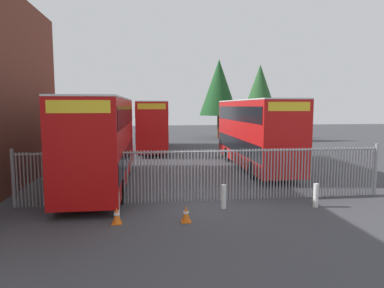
% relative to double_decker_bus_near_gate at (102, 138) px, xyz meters
% --- Properties ---
extents(ground_plane, '(100.00, 100.00, 0.00)m').
position_rel_double_decker_bus_near_gate_xyz_m(ground_plane, '(4.62, 4.68, -2.42)').
color(ground_plane, '#3D3D42').
extents(palisade_fence, '(15.63, 0.14, 2.35)m').
position_rel_double_decker_bus_near_gate_xyz_m(palisade_fence, '(4.73, -3.32, -1.24)').
color(palisade_fence, gray).
rests_on(palisade_fence, ground).
extents(double_decker_bus_near_gate, '(2.54, 10.81, 4.42)m').
position_rel_double_decker_bus_near_gate_xyz_m(double_decker_bus_near_gate, '(0.00, 0.00, 0.00)').
color(double_decker_bus_near_gate, '#B70C0C').
rests_on(double_decker_bus_near_gate, ground).
extents(double_decker_bus_behind_fence_left, '(2.54, 10.81, 4.42)m').
position_rel_double_decker_bus_near_gate_xyz_m(double_decker_bus_behind_fence_left, '(9.12, 4.00, 0.00)').
color(double_decker_bus_behind_fence_left, red).
rests_on(double_decker_bus_behind_fence_left, ground).
extents(double_decker_bus_behind_fence_right, '(2.54, 10.81, 4.42)m').
position_rel_double_decker_bus_near_gate_xyz_m(double_decker_bus_behind_fence_right, '(2.56, 14.18, 0.00)').
color(double_decker_bus_behind_fence_right, red).
rests_on(double_decker_bus_behind_fence_right, ground).
extents(bollard_near_left, '(0.20, 0.20, 0.95)m').
position_rel_double_decker_bus_near_gate_xyz_m(bollard_near_left, '(1.16, -5.08, -1.95)').
color(bollard_near_left, silver).
rests_on(bollard_near_left, ground).
extents(bollard_center_front, '(0.20, 0.20, 0.95)m').
position_rel_double_decker_bus_near_gate_xyz_m(bollard_center_front, '(5.24, -4.50, -1.95)').
color(bollard_center_front, silver).
rests_on(bollard_center_front, ground).
extents(bollard_near_right, '(0.20, 0.20, 0.95)m').
position_rel_double_decker_bus_near_gate_xyz_m(bollard_near_right, '(8.93, -4.76, -1.95)').
color(bollard_near_right, silver).
rests_on(bollard_near_right, ground).
extents(traffic_cone_by_gate, '(0.34, 0.34, 0.59)m').
position_rel_double_decker_bus_near_gate_xyz_m(traffic_cone_by_gate, '(3.60, -5.92, -2.13)').
color(traffic_cone_by_gate, orange).
rests_on(traffic_cone_by_gate, ground).
extents(traffic_cone_mid_forecourt, '(0.34, 0.34, 0.59)m').
position_rel_double_decker_bus_near_gate_xyz_m(traffic_cone_mid_forecourt, '(1.22, -5.79, -2.13)').
color(traffic_cone_mid_forecourt, orange).
rests_on(traffic_cone_mid_forecourt, ground).
extents(tree_tall_back, '(4.84, 4.84, 9.79)m').
position_rel_double_decker_bus_near_gate_xyz_m(tree_tall_back, '(11.04, 25.19, 3.89)').
color(tree_tall_back, '#4C3823').
rests_on(tree_tall_back, ground).
extents(tree_short_side, '(4.61, 4.61, 8.73)m').
position_rel_double_decker_bus_near_gate_xyz_m(tree_short_side, '(15.00, 21.13, 3.01)').
color(tree_short_side, '#4C3823').
rests_on(tree_short_side, ground).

